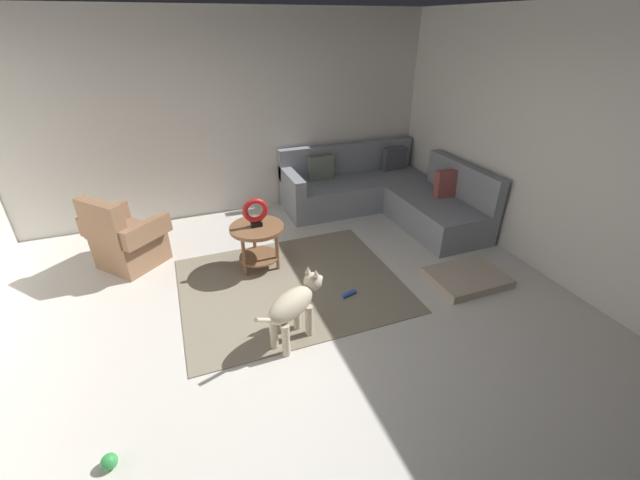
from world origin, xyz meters
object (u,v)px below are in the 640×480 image
dog_bed_mat (467,278)px  armchair (126,241)px  dog_toy_rope (349,294)px  dog (294,305)px  torus_sculpture (255,212)px  sectional_couch (384,194)px  side_table (257,236)px  dog_toy_ball (109,461)px

dog_bed_mat → armchair: bearing=154.1°
dog_toy_rope → dog: bearing=-150.8°
torus_sculpture → dog: size_ratio=0.44×
dog_bed_mat → dog_toy_rope: (-1.33, 0.21, -0.02)m
torus_sculpture → dog_toy_rope: bearing=-49.7°
torus_sculpture → dog_toy_rope: (0.74, -0.87, -0.69)m
sectional_couch → dog_toy_rope: (-1.34, -1.72, -0.27)m
dog_bed_mat → dog: bearing=-174.9°
sectional_couch → side_table: 2.25m
sectional_couch → dog_toy_ball: 4.51m
dog_bed_mat → dog: 2.07m
side_table → torus_sculpture: (0.00, 0.00, 0.29)m
side_table → dog_toy_ball: side_table is taller
armchair → dog_toy_rope: 2.61m
armchair → dog_toy_ball: 2.58m
sectional_couch → armchair: bearing=-175.9°
sectional_couch → armchair: 3.48m
armchair → dog_toy_ball: armchair is taller
sectional_couch → dog_bed_mat: 1.95m
dog_toy_ball → armchair: bearing=89.0°
sectional_couch → dog_bed_mat: bearing=-90.4°
side_table → dog: (0.03, -1.26, -0.04)m
dog_bed_mat → dog_toy_ball: (-3.50, -0.89, 0.01)m
dog → torus_sculpture: bearing=149.6°
armchair → dog_toy_rope: bearing=14.2°
armchair → dog_toy_ball: size_ratio=9.66×
side_table → dog: 1.26m
dog → dog_toy_ball: dog is taller
dog → dog_toy_rope: 0.88m
torus_sculpture → dog: torus_sculpture is taller
side_table → sectional_couch: bearing=22.4°
dog_bed_mat → side_table: bearing=152.3°
dog → side_table: bearing=149.6°
torus_sculpture → dog: bearing=-88.8°
dog_toy_ball → dog: bearing=25.6°
sectional_couch → dog_toy_rope: bearing=-127.9°
armchair → dog_toy_rope: armchair is taller
torus_sculpture → dog_toy_ball: (-1.44, -1.97, -0.66)m
dog_bed_mat → sectional_couch: bearing=89.6°
side_table → dog_toy_rope: 1.20m
torus_sculpture → dog_toy_ball: 2.53m
sectional_couch → torus_sculpture: sectional_couch is taller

